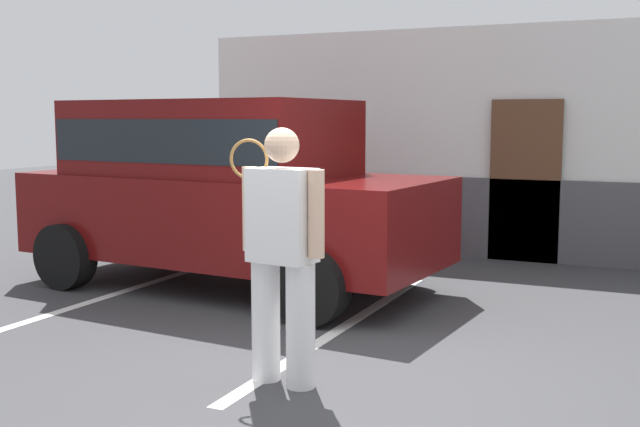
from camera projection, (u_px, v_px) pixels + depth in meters
name	position (u px, v px, depth m)	size (l,w,h in m)	color
ground_plane	(319.00, 384.00, 5.44)	(40.00, 40.00, 0.00)	#38383A
parking_stripe_0	(105.00, 297.00, 8.08)	(0.12, 4.40, 0.01)	silver
parking_stripe_1	(345.00, 326.00, 6.97)	(0.12, 4.40, 0.01)	silver
house_frontage	(493.00, 150.00, 10.33)	(8.32, 0.40, 3.06)	white
parked_suv	(223.00, 184.00, 8.49)	(4.75, 2.48, 2.05)	#590C0C
tennis_player_man	(282.00, 252.00, 5.36)	(0.79, 0.34, 1.80)	white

